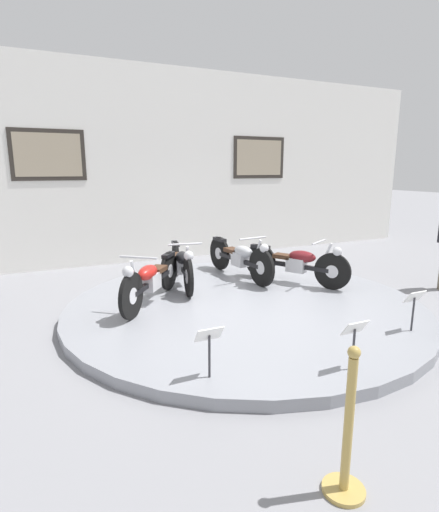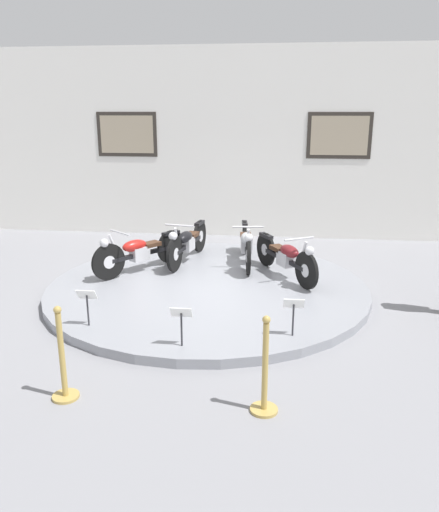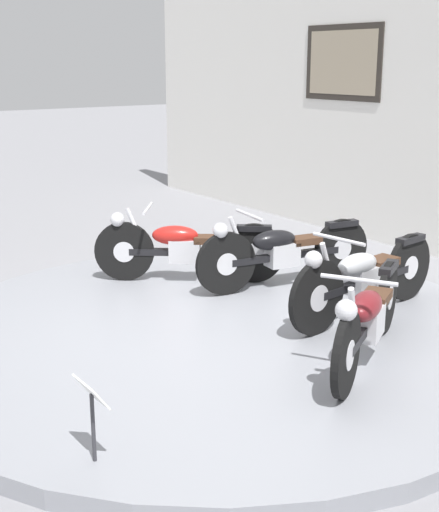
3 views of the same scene
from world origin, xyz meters
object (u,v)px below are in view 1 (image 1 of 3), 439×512
(motorcycle_red, at_px, (151,278))
(info_placard_front_right, at_px, (414,302))
(motorcycle_silver, at_px, (240,257))
(motorcycle_maroon, at_px, (297,262))
(info_placard_front_left, at_px, (209,341))
(motorcycle_black, at_px, (182,263))
(stanchion_post_left_of_entry, at_px, (347,446))
(info_placard_front_centre, at_px, (354,334))

(motorcycle_red, relative_size, info_placard_front_right, 3.08)
(motorcycle_silver, xyz_separation_m, motorcycle_maroon, (0.72, -0.71, -0.02))
(motorcycle_maroon, relative_size, info_placard_front_left, 3.36)
(motorcycle_black, xyz_separation_m, stanchion_post_left_of_entry, (-0.47, -4.53, -0.17))
(motorcycle_silver, xyz_separation_m, info_placard_front_right, (0.79, -3.03, -0.02))
(info_placard_front_centre, bearing_deg, motorcycle_maroon, 65.20)
(motorcycle_silver, distance_m, info_placard_front_right, 3.13)
(info_placard_front_left, bearing_deg, motorcycle_red, 88.46)
(motorcycle_red, relative_size, motorcycle_maroon, 0.92)
(stanchion_post_left_of_entry, bearing_deg, motorcycle_black, 84.02)
(motorcycle_red, height_order, info_placard_front_left, motorcycle_red)
(motorcycle_maroon, xyz_separation_m, info_placard_front_left, (-2.61, -2.31, -0.00))
(info_placard_front_centre, distance_m, info_placard_front_right, 1.41)
(motorcycle_red, bearing_deg, motorcycle_black, 44.39)
(info_placard_front_right, bearing_deg, motorcycle_maroon, 91.66)
(stanchion_post_left_of_entry, bearing_deg, motorcycle_silver, 70.73)
(motorcycle_silver, bearing_deg, info_placard_front_centre, -99.06)
(motorcycle_silver, xyz_separation_m, info_placard_front_left, (-1.89, -3.03, -0.02))
(motorcycle_black, height_order, stanchion_post_left_of_entry, stanchion_post_left_of_entry)
(info_placard_front_centre, bearing_deg, motorcycle_silver, 80.94)
(info_placard_front_centre, bearing_deg, motorcycle_black, 99.11)
(motorcycle_silver, bearing_deg, stanchion_post_left_of_entry, -109.27)
(motorcycle_silver, bearing_deg, info_placard_front_right, -75.41)
(info_placard_front_centre, bearing_deg, stanchion_post_left_of_entry, -134.21)
(info_placard_front_centre, xyz_separation_m, info_placard_front_right, (1.34, 0.44, 0.00))
(motorcycle_black, relative_size, info_placard_front_centre, 3.83)
(motorcycle_red, distance_m, stanchion_post_left_of_entry, 3.83)
(info_placard_front_left, distance_m, stanchion_post_left_of_entry, 1.54)
(motorcycle_red, bearing_deg, info_placard_front_left, -91.54)
(motorcycle_red, xyz_separation_m, motorcycle_black, (0.72, 0.71, 0.00))
(stanchion_post_left_of_entry, bearing_deg, info_placard_front_right, 32.34)
(motorcycle_red, height_order, motorcycle_black, motorcycle_black)
(motorcycle_black, distance_m, motorcycle_maroon, 1.96)
(motorcycle_black, relative_size, motorcycle_maroon, 1.14)
(motorcycle_silver, distance_m, info_placard_front_centre, 3.51)
(info_placard_front_centre, bearing_deg, motorcycle_red, 114.85)
(info_placard_front_right, bearing_deg, info_placard_front_left, 180.00)
(motorcycle_maroon, height_order, info_placard_front_centre, motorcycle_maroon)
(motorcycle_silver, distance_m, motorcycle_maroon, 1.01)
(motorcycle_silver, xyz_separation_m, info_placard_front_centre, (-0.55, -3.47, -0.02))
(motorcycle_maroon, xyz_separation_m, info_placard_front_right, (0.07, -2.31, -0.00))
(motorcycle_black, height_order, motorcycle_maroon, motorcycle_black)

